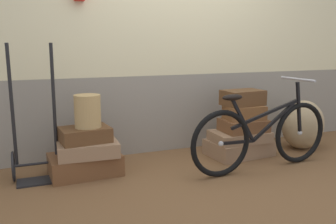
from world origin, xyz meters
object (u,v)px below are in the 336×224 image
(suitcase_7, at_px, (243,98))
(bicycle, at_px, (262,136))
(suitcase_1, at_px, (88,149))
(burlap_sack, at_px, (303,125))
(suitcase_3, at_px, (239,147))
(suitcase_0, at_px, (85,164))
(suitcase_2, at_px, (85,134))
(suitcase_6, at_px, (244,113))
(wicker_basket, at_px, (88,111))
(suitcase_5, at_px, (243,125))
(luggage_trolley, at_px, (36,149))
(suitcase_4, at_px, (240,136))

(suitcase_7, distance_m, bicycle, 0.60)
(suitcase_1, xyz_separation_m, burlap_sack, (2.57, -0.03, 0.03))
(suitcase_3, xyz_separation_m, burlap_sack, (0.85, -0.06, 0.21))
(suitcase_3, bearing_deg, suitcase_0, 174.72)
(suitcase_1, relative_size, bicycle, 0.34)
(suitcase_2, height_order, suitcase_7, suitcase_7)
(suitcase_1, xyz_separation_m, bicycle, (1.67, -0.46, 0.08))
(suitcase_6, bearing_deg, wicker_basket, -175.89)
(suitcase_0, bearing_deg, burlap_sack, -4.71)
(suitcase_0, xyz_separation_m, burlap_sack, (2.60, -0.07, 0.19))
(suitcase_0, xyz_separation_m, suitcase_2, (0.01, -0.02, 0.30))
(suitcase_0, relative_size, suitcase_2, 1.47)
(suitcase_5, relative_size, suitcase_6, 1.16)
(suitcase_5, xyz_separation_m, wicker_basket, (-1.72, 0.03, 0.28))
(suitcase_5, bearing_deg, suitcase_7, 78.44)
(suitcase_5, relative_size, luggage_trolley, 0.39)
(suitcase_0, bearing_deg, wicker_basket, -34.72)
(suitcase_3, xyz_separation_m, suitcase_4, (-0.02, -0.04, 0.14))
(suitcase_4, distance_m, bicycle, 0.47)
(suitcase_0, xyz_separation_m, suitcase_4, (1.72, -0.05, 0.13))
(suitcase_5, bearing_deg, suitcase_2, 179.71)
(suitcase_2, bearing_deg, suitcase_5, -7.21)
(luggage_trolley, xyz_separation_m, bicycle, (2.13, -0.55, 0.06))
(luggage_trolley, relative_size, burlap_sack, 2.14)
(suitcase_2, bearing_deg, suitcase_7, -5.47)
(suitcase_1, height_order, suitcase_6, suitcase_6)
(suitcase_2, relative_size, burlap_sack, 0.77)
(suitcase_6, xyz_separation_m, bicycle, (-0.08, -0.46, -0.15))
(suitcase_2, height_order, bicycle, bicycle)
(suitcase_1, distance_m, suitcase_2, 0.14)
(suitcase_2, bearing_deg, suitcase_6, -7.09)
(suitcase_0, xyz_separation_m, suitcase_5, (1.76, -0.05, 0.25))
(suitcase_2, xyz_separation_m, suitcase_7, (1.77, 0.02, 0.26))
(suitcase_7, bearing_deg, bicycle, -104.54)
(suitcase_2, height_order, suitcase_3, suitcase_2)
(suitcase_3, relative_size, wicker_basket, 2.24)
(wicker_basket, distance_m, burlap_sack, 2.58)
(suitcase_0, height_order, suitcase_1, suitcase_1)
(luggage_trolley, bearing_deg, wicker_basket, -8.17)
(suitcase_0, distance_m, suitcase_1, 0.17)
(suitcase_5, bearing_deg, burlap_sack, -0.28)
(suitcase_5, height_order, wicker_basket, wicker_basket)
(wicker_basket, xyz_separation_m, burlap_sack, (2.55, -0.04, -0.33))
(suitcase_1, distance_m, suitcase_5, 1.74)
(suitcase_4, relative_size, bicycle, 0.38)
(suitcase_1, xyz_separation_m, suitcase_5, (1.74, -0.01, 0.09))
(suitcase_2, distance_m, burlap_sack, 2.59)
(suitcase_6, distance_m, burlap_sack, 0.85)
(wicker_basket, distance_m, luggage_trolley, 0.59)
(suitcase_1, height_order, suitcase_3, suitcase_1)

